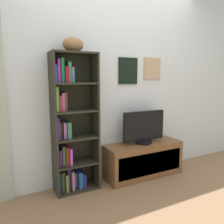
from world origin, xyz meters
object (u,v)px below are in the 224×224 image
at_px(football, 73,44).
at_px(television, 144,128).
at_px(bookshelf, 70,128).
at_px(tv_stand, 143,159).

distance_m(football, television, 1.37).
height_order(bookshelf, football, football).
bearing_deg(football, television, -3.11).
relative_size(bookshelf, tv_stand, 1.50).
bearing_deg(bookshelf, tv_stand, -4.75).
relative_size(bookshelf, television, 2.61).
relative_size(bookshelf, football, 6.50).
relative_size(tv_stand, television, 1.74).
bearing_deg(tv_stand, bookshelf, 175.25).
distance_m(bookshelf, tv_stand, 1.11).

